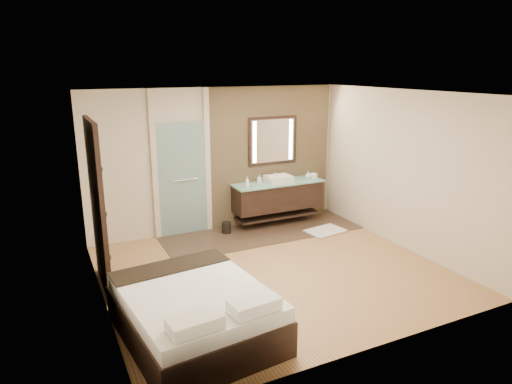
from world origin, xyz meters
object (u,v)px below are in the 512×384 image
mirror_unit (273,141)px  waste_bin (227,228)px  vanity (278,196)px  bed (195,312)px

mirror_unit → waste_bin: 1.94m
vanity → bed: (-2.75, -3.08, -0.27)m
bed → waste_bin: size_ratio=9.36×
mirror_unit → bed: 4.51m
mirror_unit → waste_bin: size_ratio=4.80×
bed → waste_bin: bed is taller
mirror_unit → waste_bin: bearing=-164.9°
bed → mirror_unit: bearing=44.4°
vanity → waste_bin: size_ratio=8.37×
vanity → mirror_unit: size_ratio=1.75×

